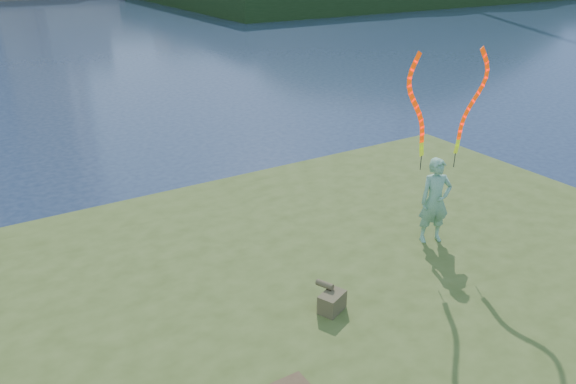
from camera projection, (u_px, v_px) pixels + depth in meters
ground at (275, 338)px, 9.82m from camera, size 320.00×320.00×0.00m
woman_with_ribbons at (437, 176)px, 10.92m from camera, size 1.98×0.78×4.13m
canvas_bag at (331, 301)px, 9.17m from camera, size 0.54×0.61×0.43m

